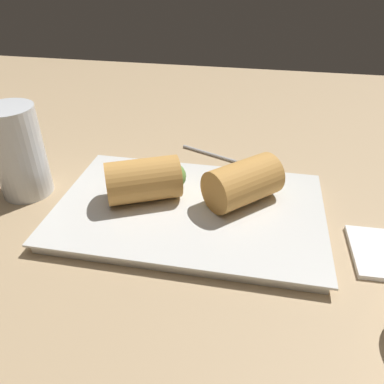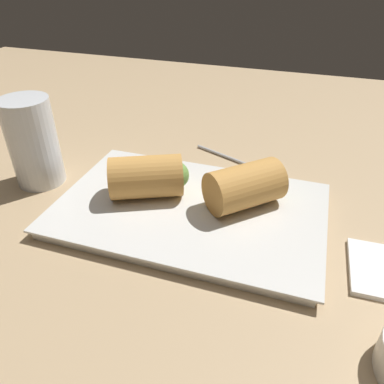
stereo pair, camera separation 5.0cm
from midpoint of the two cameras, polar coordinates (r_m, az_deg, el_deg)
table_surface at (r=49.48cm, az=-3.28°, el=-4.58°), size 180.00×140.00×2.00cm
serving_plate at (r=48.29cm, az=-2.97°, el=-3.04°), size 33.95×21.71×1.50cm
roll_front_left at (r=47.77cm, az=5.31°, el=1.53°), size 10.56×10.48×5.57cm
roll_front_right at (r=48.64cm, az=-9.76°, el=1.79°), size 10.79×8.96×5.57cm
spoon at (r=58.95cm, az=6.99°, el=4.01°), size 16.17×7.98×1.38cm
drinking_glass at (r=56.41cm, az=-27.32°, el=5.35°), size 6.80×6.80×12.59cm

